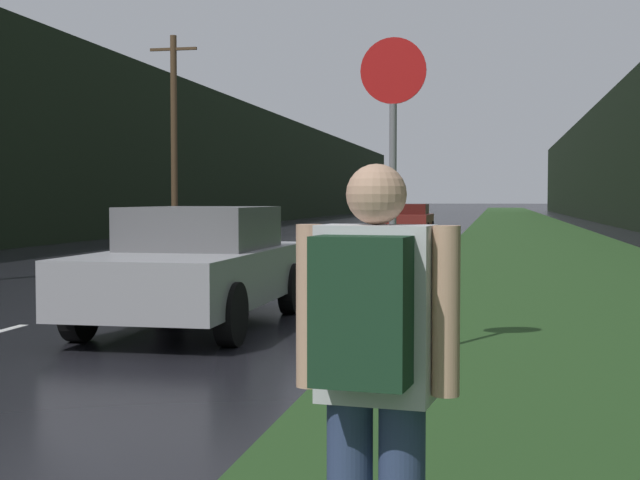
{
  "coord_description": "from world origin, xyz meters",
  "views": [
    {
      "loc": [
        5.78,
        -0.23,
        1.58
      ],
      "look_at": [
        2.78,
        14.87,
        0.86
      ],
      "focal_mm": 50.0,
      "sensor_mm": 36.0,
      "label": 1
    }
  ],
  "objects_px": {
    "stop_sign": "(393,170)",
    "hitchhiker_with_backpack": "(373,371)",
    "car_passing_near": "(197,266)",
    "car_passing_far": "(408,220)"
  },
  "relations": [
    {
      "from": "hitchhiker_with_backpack",
      "to": "car_passing_near",
      "type": "bearing_deg",
      "value": 119.75
    },
    {
      "from": "car_passing_far",
      "to": "hitchhiker_with_backpack",
      "type": "bearing_deg",
      "value": 95.38
    },
    {
      "from": "car_passing_near",
      "to": "car_passing_far",
      "type": "bearing_deg",
      "value": -90.0
    },
    {
      "from": "car_passing_near",
      "to": "car_passing_far",
      "type": "xyz_separation_m",
      "value": [
        0.0,
        26.81,
        -0.05
      ]
    },
    {
      "from": "hitchhiker_with_backpack",
      "to": "car_passing_far",
      "type": "distance_m",
      "value": 34.42
    },
    {
      "from": "hitchhiker_with_backpack",
      "to": "car_passing_near",
      "type": "relative_size",
      "value": 0.38
    },
    {
      "from": "stop_sign",
      "to": "hitchhiker_with_backpack",
      "type": "relative_size",
      "value": 1.83
    },
    {
      "from": "hitchhiker_with_backpack",
      "to": "car_passing_far",
      "type": "height_order",
      "value": "hitchhiker_with_backpack"
    },
    {
      "from": "stop_sign",
      "to": "car_passing_near",
      "type": "distance_m",
      "value": 3.55
    },
    {
      "from": "car_passing_far",
      "to": "car_passing_near",
      "type": "bearing_deg",
      "value": 90.0
    }
  ]
}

